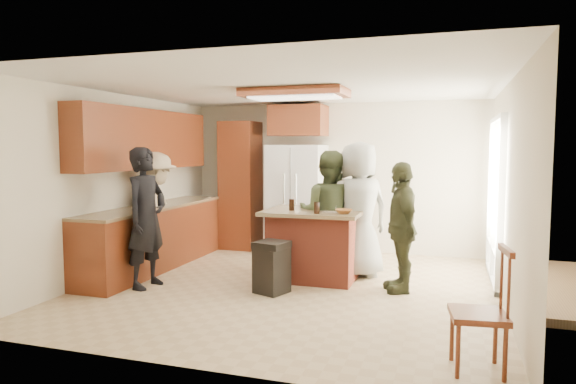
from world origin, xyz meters
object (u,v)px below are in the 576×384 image
(person_side_right, at_px, (401,227))
(refrigerator, at_px, (297,199))
(person_front_left, at_px, (146,218))
(kitchen_island, at_px, (314,244))
(person_behind_left, at_px, (328,214))
(trash_bin, at_px, (272,267))
(person_behind_right, at_px, (358,210))
(spindle_chair, at_px, (481,315))
(person_counter, at_px, (155,211))

(person_side_right, bearing_deg, refrigerator, -152.12)
(person_front_left, height_order, kitchen_island, person_front_left)
(person_front_left, xyz_separation_m, person_behind_left, (2.05, 1.22, -0.02))
(trash_bin, bearing_deg, person_behind_left, 65.01)
(refrigerator, bearing_deg, person_behind_right, -46.74)
(person_side_right, height_order, spindle_chair, person_side_right)
(person_behind_left, relative_size, person_side_right, 1.08)
(spindle_chair, bearing_deg, refrigerator, 124.27)
(kitchen_island, xyz_separation_m, trash_bin, (-0.31, -0.82, -0.16))
(person_front_left, xyz_separation_m, person_counter, (-0.41, 0.85, -0.03))
(person_behind_right, bearing_deg, person_behind_left, -29.59)
(refrigerator, relative_size, kitchen_island, 1.41)
(person_behind_left, relative_size, spindle_chair, 1.73)
(person_behind_left, relative_size, person_counter, 1.01)
(person_front_left, bearing_deg, spindle_chair, -103.39)
(person_counter, bearing_deg, person_behind_left, -78.20)
(kitchen_island, bearing_deg, trash_bin, -111.08)
(person_side_right, distance_m, spindle_chair, 2.30)
(person_behind_right, bearing_deg, trash_bin, 12.65)
(person_behind_right, relative_size, spindle_chair, 1.85)
(kitchen_island, height_order, spindle_chair, spindle_chair)
(person_behind_left, xyz_separation_m, kitchen_island, (-0.15, -0.18, -0.38))
(person_behind_left, xyz_separation_m, trash_bin, (-0.46, -1.00, -0.54))
(person_side_right, bearing_deg, person_behind_right, -146.76)
(kitchen_island, bearing_deg, person_behind_right, 23.65)
(person_front_left, bearing_deg, trash_bin, -76.35)
(person_behind_left, bearing_deg, person_front_left, 30.53)
(person_counter, xyz_separation_m, refrigerator, (1.59, 1.78, 0.05))
(person_front_left, relative_size, person_behind_left, 1.03)
(person_behind_left, height_order, refrigerator, refrigerator)
(person_behind_right, bearing_deg, person_side_right, 102.80)
(person_counter, xyz_separation_m, trash_bin, (2.00, -0.63, -0.53))
(kitchen_island, distance_m, trash_bin, 0.89)
(trash_bin, bearing_deg, person_counter, 162.59)
(person_behind_right, xyz_separation_m, trash_bin, (-0.86, -1.06, -0.60))
(person_front_left, bearing_deg, refrigerator, -18.57)
(person_behind_left, height_order, kitchen_island, person_behind_left)
(refrigerator, xyz_separation_m, trash_bin, (0.41, -2.40, -0.58))
(trash_bin, height_order, spindle_chair, spindle_chair)
(person_side_right, bearing_deg, person_front_left, -93.37)
(refrigerator, bearing_deg, spindle_chair, -55.73)
(spindle_chair, bearing_deg, person_counter, 153.00)
(kitchen_island, relative_size, spindle_chair, 1.29)
(trash_bin, bearing_deg, person_side_right, 20.67)
(person_side_right, distance_m, trash_bin, 1.65)
(person_behind_left, xyz_separation_m, person_behind_right, (0.40, 0.06, 0.06))
(person_behind_right, distance_m, trash_bin, 1.49)
(person_behind_right, distance_m, kitchen_island, 0.75)
(person_behind_right, height_order, refrigerator, person_behind_right)
(refrigerator, bearing_deg, person_front_left, -114.20)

